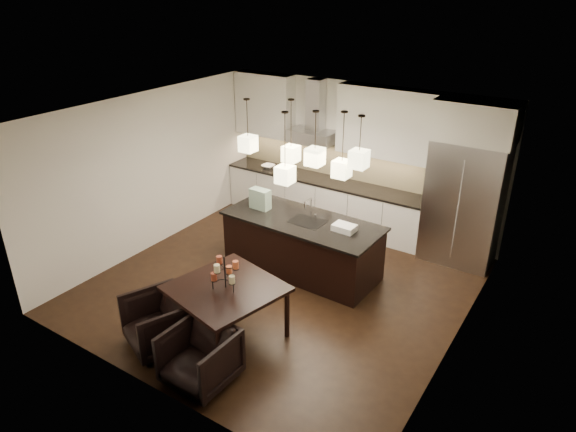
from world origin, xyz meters
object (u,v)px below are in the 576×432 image
Objects in this scene: refrigerator at (463,203)px; dining_table at (227,312)px; armchair_left at (158,322)px; armchair_right at (200,357)px; island_body at (302,246)px.

dining_table is (-2.00, -3.85, -0.68)m from refrigerator.
dining_table is at bearing -117.46° from refrigerator.
armchair_left is at bearing -121.03° from dining_table.
refrigerator is at bearing 71.59° from armchair_right.
armchair_left is (-0.64, -0.66, -0.02)m from dining_table.
armchair_right is (0.29, -0.87, -0.03)m from dining_table.
island_body is at bearing -139.33° from refrigerator.
dining_table reaches higher than armchair_left.
refrigerator is 5.27m from armchair_left.
armchair_right is at bearing 9.96° from armchair_left.
armchair_left is at bearing -120.32° from refrigerator.
armchair_left is at bearing 168.56° from armchair_right.
refrigerator is 2.81m from island_body.
dining_table is 1.60× the size of armchair_left.
armchair_left reaches higher than armchair_right.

